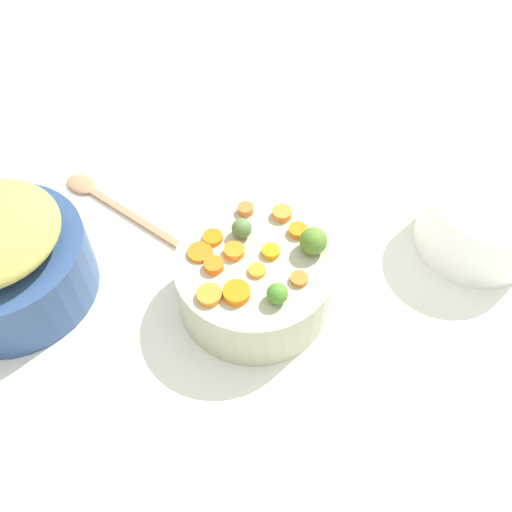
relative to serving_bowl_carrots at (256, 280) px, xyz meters
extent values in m
cube|color=white|center=(0.01, 0.00, -0.06)|extent=(2.40, 2.40, 0.02)
cylinder|color=#B8B496|center=(0.00, 0.00, 0.00)|extent=(0.23, 0.23, 0.10)
cylinder|color=navy|center=(0.28, 0.26, 0.01)|extent=(0.26, 0.26, 0.11)
cylinder|color=orange|center=(-0.01, -0.02, 0.05)|extent=(0.04, 0.04, 0.01)
cylinder|color=orange|center=(0.03, 0.05, 0.05)|extent=(0.04, 0.04, 0.01)
cylinder|color=orange|center=(0.07, 0.02, 0.05)|extent=(0.03, 0.03, 0.01)
cylinder|color=orange|center=(0.03, -0.09, 0.05)|extent=(0.04, 0.04, 0.01)
cylinder|color=orange|center=(-0.07, -0.02, 0.05)|extent=(0.04, 0.04, 0.01)
cylinder|color=orange|center=(0.08, -0.05, 0.05)|extent=(0.03, 0.03, 0.01)
cylinder|color=orange|center=(-0.02, 0.01, 0.05)|extent=(0.03, 0.03, 0.01)
cylinder|color=orange|center=(-0.02, 0.06, 0.05)|extent=(0.05, 0.05, 0.01)
cylinder|color=orange|center=(0.07, 0.05, 0.05)|extent=(0.05, 0.05, 0.01)
cylinder|color=orange|center=(0.00, 0.09, 0.05)|extent=(0.04, 0.04, 0.01)
cylinder|color=orange|center=(0.03, 0.01, 0.05)|extent=(0.04, 0.04, 0.01)
cylinder|color=orange|center=(-0.01, -0.08, 0.05)|extent=(0.03, 0.03, 0.01)
sphere|color=#53763D|center=(0.05, -0.02, 0.06)|extent=(0.03, 0.03, 0.03)
sphere|color=#548028|center=(-0.04, -0.07, 0.07)|extent=(0.04, 0.04, 0.04)
sphere|color=#488728|center=(-0.07, 0.03, 0.06)|extent=(0.03, 0.03, 0.03)
cube|color=tan|center=(0.26, 0.04, -0.04)|extent=(0.24, 0.05, 0.01)
ellipsoid|color=tan|center=(0.40, 0.06, -0.04)|extent=(0.07, 0.05, 0.01)
cylinder|color=white|center=(-0.17, -0.34, 0.01)|extent=(0.20, 0.20, 0.11)
camera|label=1|loc=(-0.35, 0.34, 0.70)|focal=39.64mm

